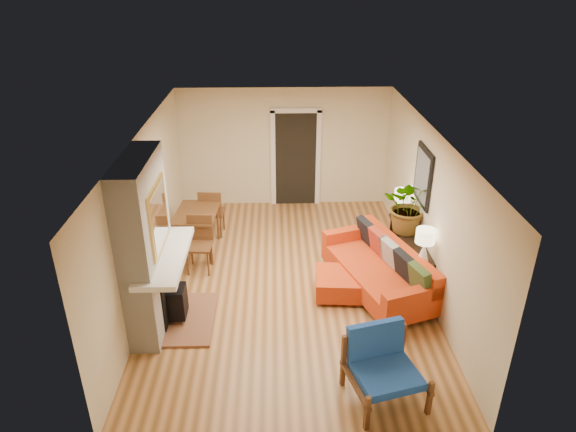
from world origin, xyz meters
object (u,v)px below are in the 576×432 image
blue_chair (382,362)px  console_table (409,245)px  dining_table (201,220)px  lamp_near (425,241)px  ottoman (339,283)px  lamp_far (402,200)px  houseplant (410,206)px  sofa (381,269)px

blue_chair → console_table: (0.99, 2.74, 0.09)m
dining_table → lamp_near: size_ratio=3.41×
console_table → ottoman: bearing=-154.4°
dining_table → console_table: size_ratio=1.00×
ottoman → lamp_far: bearing=47.3°
lamp_near → houseplant: 0.98m
dining_table → lamp_near: (3.64, -1.68, 0.42)m
ottoman → console_table: (1.26, 0.60, 0.36)m
sofa → lamp_far: lamp_far is taller
ottoman → lamp_near: lamp_near is taller
ottoman → houseplant: (1.25, 0.81, 0.99)m
lamp_near → blue_chair: bearing=-116.7°
dining_table → console_table: 3.75m
sofa → lamp_far: 1.49m
blue_chair → lamp_near: 2.28m
sofa → lamp_near: (0.55, -0.32, 0.67)m
dining_table → console_table: bearing=-14.0°
sofa → houseplant: 1.18m
ottoman → blue_chair: bearing=-82.9°
console_table → lamp_near: bearing=-90.0°
blue_chair → lamp_far: lamp_far is taller
ottoman → dining_table: (-2.38, 1.52, 0.42)m
lamp_near → lamp_far: 1.52m
dining_table → lamp_far: size_ratio=3.41×
console_table → sofa: bearing=-140.7°
sofa → houseplant: houseplant is taller
dining_table → lamp_near: lamp_near is taller
lamp_near → console_table: bearing=90.0°
houseplant → lamp_near: bearing=-89.4°
sofa → dining_table: (-3.09, 1.36, 0.26)m
blue_chair → lamp_near: size_ratio=1.94×
dining_table → lamp_near: 4.03m
sofa → console_table: 0.74m
blue_chair → houseplant: bearing=71.5°
sofa → console_table: size_ratio=1.31×
houseplant → blue_chair: bearing=-108.5°
blue_chair → dining_table: 4.51m
ottoman → lamp_far: lamp_far is taller
blue_chair → ottoman: bearing=97.1°
console_table → houseplant: size_ratio=1.89×
sofa → blue_chair: (-0.44, -2.29, 0.10)m
dining_table → sofa: bearing=-23.8°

